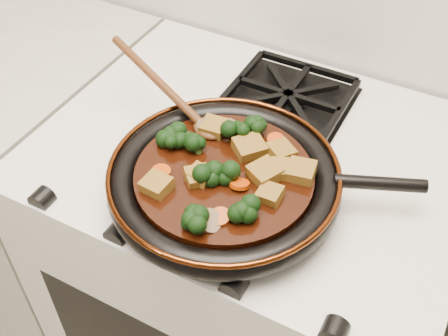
% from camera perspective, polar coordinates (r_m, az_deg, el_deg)
% --- Properties ---
extents(stove, '(0.76, 0.60, 0.90)m').
position_cam_1_polar(stove, '(1.35, 2.48, -12.00)').
color(stove, beige).
rests_on(stove, ground).
extents(burner_grate_front, '(0.23, 0.23, 0.03)m').
position_cam_1_polar(burner_grate_front, '(0.91, -0.55, -2.54)').
color(burner_grate_front, black).
rests_on(burner_grate_front, stove).
extents(burner_grate_back, '(0.23, 0.23, 0.03)m').
position_cam_1_polar(burner_grate_back, '(1.10, 6.49, 7.03)').
color(burner_grate_back, black).
rests_on(burner_grate_back, stove).
extents(skillet, '(0.48, 0.37, 0.05)m').
position_cam_1_polar(skillet, '(0.89, 0.12, -1.20)').
color(skillet, black).
rests_on(skillet, burner_grate_front).
extents(braising_sauce, '(0.28, 0.28, 0.02)m').
position_cam_1_polar(braising_sauce, '(0.88, 0.00, -0.96)').
color(braising_sauce, black).
rests_on(braising_sauce, skillet).
extents(tofu_cube_0, '(0.05, 0.04, 0.03)m').
position_cam_1_polar(tofu_cube_0, '(0.85, -6.85, -1.78)').
color(tofu_cube_0, brown).
rests_on(tofu_cube_0, braising_sauce).
extents(tofu_cube_1, '(0.04, 0.04, 0.02)m').
position_cam_1_polar(tofu_cube_1, '(0.94, -0.89, 4.18)').
color(tofu_cube_1, brown).
rests_on(tofu_cube_1, braising_sauce).
extents(tofu_cube_2, '(0.06, 0.06, 0.03)m').
position_cam_1_polar(tofu_cube_2, '(0.91, 2.60, 2.04)').
color(tofu_cube_2, brown).
rests_on(tofu_cube_2, braising_sauce).
extents(tofu_cube_3, '(0.05, 0.05, 0.03)m').
position_cam_1_polar(tofu_cube_3, '(0.90, 5.78, 1.63)').
color(tofu_cube_3, brown).
rests_on(tofu_cube_3, braising_sauce).
extents(tofu_cube_4, '(0.04, 0.04, 0.02)m').
position_cam_1_polar(tofu_cube_4, '(0.84, 4.70, -2.70)').
color(tofu_cube_4, brown).
rests_on(tofu_cube_4, braising_sauce).
extents(tofu_cube_5, '(0.04, 0.04, 0.02)m').
position_cam_1_polar(tofu_cube_5, '(0.94, -1.05, 4.11)').
color(tofu_cube_5, brown).
rests_on(tofu_cube_5, braising_sauce).
extents(tofu_cube_6, '(0.05, 0.05, 0.03)m').
position_cam_1_polar(tofu_cube_6, '(0.87, 7.83, -0.41)').
color(tofu_cube_6, brown).
rests_on(tofu_cube_6, braising_sauce).
extents(tofu_cube_7, '(0.04, 0.04, 0.02)m').
position_cam_1_polar(tofu_cube_7, '(0.86, -2.44, -0.78)').
color(tofu_cube_7, brown).
rests_on(tofu_cube_7, braising_sauce).
extents(tofu_cube_8, '(0.05, 0.05, 0.02)m').
position_cam_1_polar(tofu_cube_8, '(0.87, 6.06, -0.19)').
color(tofu_cube_8, brown).
rests_on(tofu_cube_8, braising_sauce).
extents(tofu_cube_9, '(0.05, 0.05, 0.02)m').
position_cam_1_polar(tofu_cube_9, '(0.86, -2.69, -0.89)').
color(tofu_cube_9, brown).
rests_on(tofu_cube_9, braising_sauce).
extents(tofu_cube_10, '(0.06, 0.06, 0.03)m').
position_cam_1_polar(tofu_cube_10, '(0.87, 4.16, -0.55)').
color(tofu_cube_10, brown).
rests_on(tofu_cube_10, braising_sauce).
extents(broccoli_floret_0, '(0.08, 0.08, 0.07)m').
position_cam_1_polar(broccoli_floret_0, '(0.80, -2.50, -5.41)').
color(broccoli_floret_0, black).
rests_on(broccoli_floret_0, braising_sauce).
extents(broccoli_floret_1, '(0.09, 0.08, 0.07)m').
position_cam_1_polar(broccoli_floret_1, '(0.90, -2.68, 2.16)').
color(broccoli_floret_1, black).
rests_on(broccoli_floret_1, braising_sauce).
extents(broccoli_floret_2, '(0.08, 0.08, 0.05)m').
position_cam_1_polar(broccoli_floret_2, '(0.86, -0.22, -0.68)').
color(broccoli_floret_2, black).
rests_on(broccoli_floret_2, braising_sauce).
extents(broccoli_floret_3, '(0.08, 0.09, 0.07)m').
position_cam_1_polar(broccoli_floret_3, '(0.81, 2.04, -4.57)').
color(broccoli_floret_3, black).
rests_on(broccoli_floret_3, braising_sauce).
extents(broccoli_floret_4, '(0.07, 0.07, 0.07)m').
position_cam_1_polar(broccoli_floret_4, '(0.93, 1.39, 3.62)').
color(broccoli_floret_4, black).
rests_on(broccoli_floret_4, braising_sauce).
extents(broccoli_floret_5, '(0.08, 0.08, 0.06)m').
position_cam_1_polar(broccoli_floret_5, '(0.92, -4.67, 2.66)').
color(broccoli_floret_5, black).
rests_on(broccoli_floret_5, braising_sauce).
extents(broccoli_floret_6, '(0.08, 0.08, 0.06)m').
position_cam_1_polar(broccoli_floret_6, '(0.86, -2.08, -1.11)').
color(broccoli_floret_6, black).
rests_on(broccoli_floret_6, braising_sauce).
extents(broccoli_floret_7, '(0.07, 0.07, 0.06)m').
position_cam_1_polar(broccoli_floret_7, '(0.94, 2.70, 4.04)').
color(broccoli_floret_7, black).
rests_on(broccoli_floret_7, braising_sauce).
extents(broccoli_floret_8, '(0.07, 0.08, 0.06)m').
position_cam_1_polar(broccoli_floret_8, '(0.93, -5.54, 3.07)').
color(broccoli_floret_8, black).
rests_on(broccoli_floret_8, braising_sauce).
extents(carrot_coin_0, '(0.03, 0.03, 0.02)m').
position_cam_1_polar(carrot_coin_0, '(0.85, 1.58, -1.64)').
color(carrot_coin_0, '#AB3304').
rests_on(carrot_coin_0, braising_sauce).
extents(carrot_coin_1, '(0.03, 0.03, 0.02)m').
position_cam_1_polar(carrot_coin_1, '(0.81, -0.37, -4.97)').
color(carrot_coin_1, '#AB3304').
rests_on(carrot_coin_1, braising_sauce).
extents(carrot_coin_2, '(0.03, 0.03, 0.01)m').
position_cam_1_polar(carrot_coin_2, '(0.93, 5.25, 2.88)').
color(carrot_coin_2, '#AB3304').
rests_on(carrot_coin_2, braising_sauce).
extents(carrot_coin_3, '(0.03, 0.03, 0.01)m').
position_cam_1_polar(carrot_coin_3, '(0.88, -6.38, -0.35)').
color(carrot_coin_3, '#AB3304').
rests_on(carrot_coin_3, braising_sauce).
extents(carrot_coin_4, '(0.03, 0.03, 0.02)m').
position_cam_1_polar(carrot_coin_4, '(0.91, 5.76, 1.67)').
color(carrot_coin_4, '#AB3304').
rests_on(carrot_coin_4, braising_sauce).
extents(mushroom_slice_0, '(0.04, 0.04, 0.03)m').
position_cam_1_polar(mushroom_slice_0, '(0.80, -1.45, -5.40)').
color(mushroom_slice_0, '#7A6446').
rests_on(mushroom_slice_0, braising_sauce).
extents(mushroom_slice_1, '(0.03, 0.04, 0.03)m').
position_cam_1_polar(mushroom_slice_1, '(0.94, -1.90, 4.12)').
color(mushroom_slice_1, '#7A6446').
rests_on(mushroom_slice_1, braising_sauce).
extents(mushroom_slice_2, '(0.05, 0.05, 0.03)m').
position_cam_1_polar(mushroom_slice_2, '(0.95, 1.04, 4.25)').
color(mushroom_slice_2, '#7A6446').
rests_on(mushroom_slice_2, braising_sauce).
extents(wooden_spoon, '(0.16, 0.08, 0.26)m').
position_cam_1_polar(wooden_spoon, '(0.98, -4.64, 6.76)').
color(wooden_spoon, '#4A260F').
rests_on(wooden_spoon, braising_sauce).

